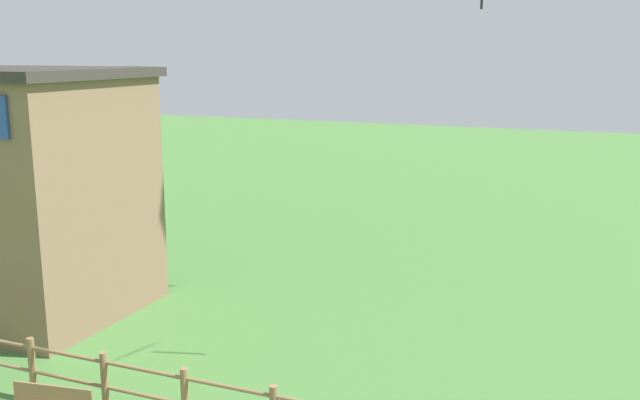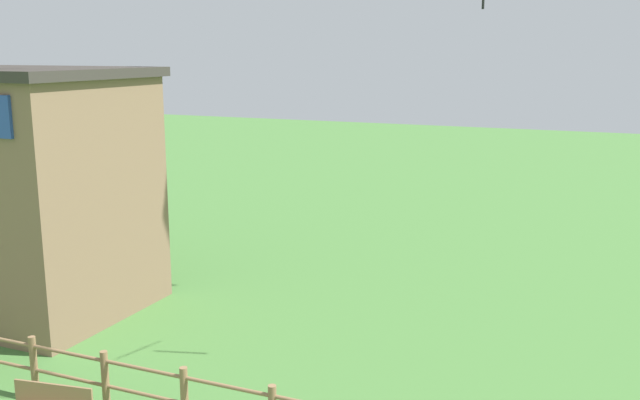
{
  "view_description": "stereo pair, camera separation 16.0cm",
  "coord_description": "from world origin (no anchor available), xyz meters",
  "views": [
    {
      "loc": [
        4.81,
        -2.98,
        6.6
      ],
      "look_at": [
        0.0,
        8.68,
        3.95
      ],
      "focal_mm": 40.0,
      "sensor_mm": 36.0,
      "label": 1
    },
    {
      "loc": [
        4.95,
        -2.92,
        6.6
      ],
      "look_at": [
        0.0,
        8.68,
        3.95
      ],
      "focal_mm": 40.0,
      "sensor_mm": 36.0,
      "label": 2
    }
  ],
  "objects": []
}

